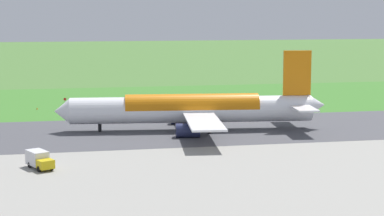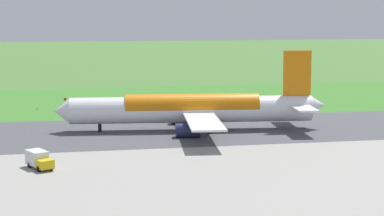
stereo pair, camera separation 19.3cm
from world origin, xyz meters
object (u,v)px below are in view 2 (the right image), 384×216
Objects in this scene: traffic_cone_orange at (37,108)px; no_stopping_sign at (65,102)px; service_truck_fuel at (39,159)px; airliner_main at (194,109)px.

no_stopping_sign is at bearing 176.19° from traffic_cone_orange.
no_stopping_sign is at bearing -93.82° from service_truck_fuel.
traffic_cone_orange is at bearing -47.52° from airliner_main.
service_truck_fuel is 11.27× the size of traffic_cone_orange.
service_truck_fuel reaches higher than traffic_cone_orange.
traffic_cone_orange is (2.55, -62.04, -1.13)m from service_truck_fuel.
airliner_main reaches higher than service_truck_fuel.
airliner_main is 40.12m from service_truck_fuel.
airliner_main is at bearing -136.87° from service_truck_fuel.
no_stopping_sign is (25.09, -34.24, -2.74)m from airliner_main.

